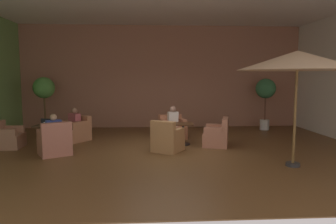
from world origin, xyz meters
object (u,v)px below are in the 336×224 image
Objects in this scene: armchair_front_right_north at (167,140)px; open_laptop at (47,123)px; armchair_front_right_south at (173,129)px; patron_blue_shirt at (75,119)px; cafe_table_front_right at (183,130)px; iced_drink_cup at (45,124)px; cafe_table_front_left at (46,131)px; armchair_front_left_north at (76,131)px; armchair_front_right_east at (217,136)px; potted_tree_left_corner at (44,92)px; potted_tree_mid_left at (266,92)px; armchair_front_left_east at (7,138)px; armchair_front_left_south at (55,143)px; patron_by_window at (173,117)px; patio_umbrella_tall_red at (298,61)px; patron_with_friend at (54,128)px.

armchair_front_right_north is 3.63m from open_laptop.
armchair_front_right_south is 3.23m from patron_blue_shirt.
cafe_table_front_right is 4.08m from iced_drink_cup.
armchair_front_right_north is at bearing -12.15° from cafe_table_front_left.
armchair_front_right_south is at bearing 4.47° from armchair_front_left_north.
armchair_front_right_east reaches higher than cafe_table_front_right.
armchair_front_right_north is 5.45m from potted_tree_left_corner.
armchair_front_right_east is at bearing -0.30° from iced_drink_cup.
potted_tree_mid_left is 3.10× the size of patron_blue_shirt.
armchair_front_left_north reaches higher than armchair_front_left_east.
armchair_front_left_south is 0.52× the size of potted_tree_mid_left.
cafe_table_front_left is at bearing -163.72° from armchair_front_right_south.
armchair_front_left_south is at bearing -170.08° from armchair_front_right_east.
patron_by_window is at bearing 15.39° from open_laptop.
cafe_table_front_right is at bearing 1.23° from open_laptop.
armchair_front_left_north is at bearing 52.77° from open_laptop.
patio_umbrella_tall_red reaches higher than potted_tree_left_corner.
armchair_front_right_east is 1.82m from patron_by_window.
armchair_front_left_east is 4.72m from armchair_front_right_north.
armchair_front_right_north is 0.50× the size of potted_tree_mid_left.
iced_drink_cup reaches higher than cafe_table_front_left.
armchair_front_right_north is 1.49× the size of patron_by_window.
armchair_front_right_east is 1.80m from armchair_front_right_south.
cafe_table_front_right is at bearing 58.71° from armchair_front_right_north.
open_laptop is (-0.00, 0.18, -0.00)m from iced_drink_cup.
patron_with_friend is (-0.13, -1.77, -0.00)m from patron_blue_shirt.
potted_tree_mid_left is 5.72× the size of open_laptop.
armchair_front_right_south is (4.95, 1.16, 0.01)m from armchair_front_left_east.
open_laptop is (-3.81, -1.09, 0.40)m from armchair_front_right_south.
armchair_front_left_south is at bearing -58.34° from iced_drink_cup.
armchair_front_left_south is 1.19m from open_laptop.
patron_with_friend reaches higher than armchair_front_left_north.
armchair_front_left_east is at bearing -152.89° from armchair_front_left_north.
open_laptop is (-3.52, 0.80, 0.38)m from armchair_front_right_north.
cafe_table_front_right is 1.04m from armchair_front_right_south.
armchair_front_right_east is at bearing -46.05° from armchair_front_right_south.
patron_blue_shirt is 1.85× the size of open_laptop.
potted_tree_mid_left is (4.05, 3.40, 1.16)m from armchair_front_right_north.
armchair_front_left_east is 0.79× the size of armchair_front_right_north.
armchair_front_right_south is 2.71× the size of open_laptop.
patron_with_friend is (0.52, -0.93, 0.23)m from cafe_table_front_left.
patron_blue_shirt is (0.65, 0.84, 0.24)m from cafe_table_front_left.
armchair_front_right_south reaches higher than cafe_table_front_left.
armchair_front_right_east is 8.82× the size of iced_drink_cup.
patron_by_window is at bearing -157.64° from potted_tree_mid_left.
armchair_front_right_north is 1.91m from armchair_front_right_south.
cafe_table_front_left is 1.00× the size of cafe_table_front_right.
patron_by_window is at bearing 80.88° from armchair_front_right_north.
armchair_front_left_east is 1.90m from patron_with_friend.
patron_by_window is at bearing 3.83° from armchair_front_left_north.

